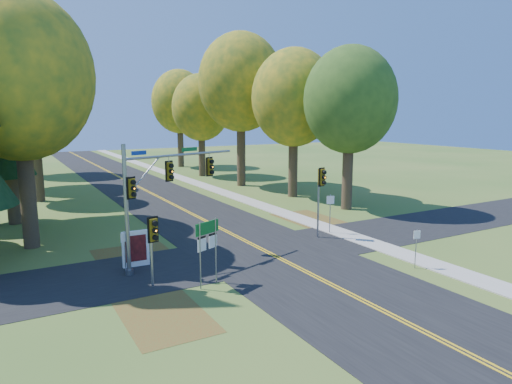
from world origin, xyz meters
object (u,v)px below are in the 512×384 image
traffic_mast (157,188)px  info_kiosk (136,249)px  east_signal_pole (321,185)px  route_sign_cluster (208,240)px

traffic_mast → info_kiosk: bearing=133.4°
east_signal_pole → route_sign_cluster: 10.01m
info_kiosk → east_signal_pole: bearing=0.9°
traffic_mast → east_signal_pole: traffic_mast is taller
traffic_mast → route_sign_cluster: bearing=-91.0°
east_signal_pole → info_kiosk: bearing=169.1°
traffic_mast → east_signal_pole: bearing=-15.9°
route_sign_cluster → info_kiosk: 4.81m
route_sign_cluster → info_kiosk: (-2.09, 4.16, -1.20)m
east_signal_pole → info_kiosk: size_ratio=2.39×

